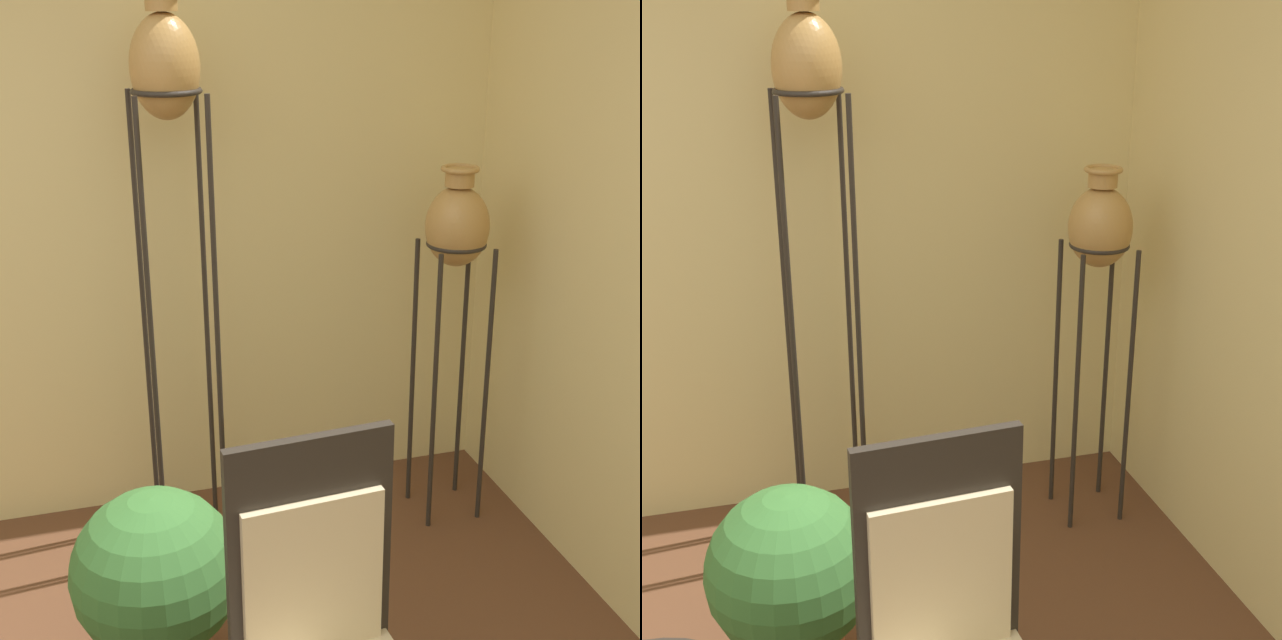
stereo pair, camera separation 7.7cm
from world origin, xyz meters
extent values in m
cylinder|color=#28231E|center=(0.58, 1.65, 0.90)|extent=(0.02, 0.02, 1.80)
cylinder|color=#28231E|center=(0.83, 1.65, 0.90)|extent=(0.02, 0.02, 1.80)
cylinder|color=#28231E|center=(0.58, 1.90, 0.90)|extent=(0.02, 0.02, 1.80)
cylinder|color=#28231E|center=(0.83, 1.90, 0.90)|extent=(0.02, 0.02, 1.80)
torus|color=#28231E|center=(0.70, 1.78, 1.80)|extent=(0.25, 0.25, 0.02)
ellipsoid|color=#B28447|center=(0.70, 1.78, 1.88)|extent=(0.24, 0.24, 0.36)
cylinder|color=#B28447|center=(0.70, 1.78, 2.09)|extent=(0.11, 0.11, 0.06)
cylinder|color=#28231E|center=(1.67, 1.55, 0.60)|extent=(0.02, 0.02, 1.19)
cylinder|color=#28231E|center=(1.90, 1.55, 0.60)|extent=(0.02, 0.02, 1.19)
cylinder|color=#28231E|center=(1.67, 1.77, 0.60)|extent=(0.02, 0.02, 1.19)
cylinder|color=#28231E|center=(1.90, 1.77, 0.60)|extent=(0.02, 0.02, 1.19)
torus|color=#28231E|center=(1.78, 1.66, 1.19)|extent=(0.24, 0.24, 0.02)
ellipsoid|color=#B28447|center=(1.78, 1.66, 1.26)|extent=(0.25, 0.25, 0.32)
cylinder|color=#B28447|center=(1.78, 1.66, 1.45)|extent=(0.11, 0.11, 0.07)
torus|color=#B28447|center=(1.78, 1.66, 1.49)|extent=(0.15, 0.15, 0.02)
cube|color=#28231E|center=(0.82, 0.38, 0.83)|extent=(0.43, 0.06, 0.64)
cube|color=beige|center=(0.82, 0.35, 0.76)|extent=(0.36, 0.05, 0.45)
torus|color=#B26647|center=(0.48, 0.91, 0.27)|extent=(0.33, 0.33, 0.02)
sphere|color=#387033|center=(0.48, 0.91, 0.46)|extent=(0.52, 0.52, 0.52)
camera|label=1|loc=(0.31, -1.41, 2.13)|focal=50.00mm
camera|label=2|loc=(0.38, -1.43, 2.13)|focal=50.00mm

